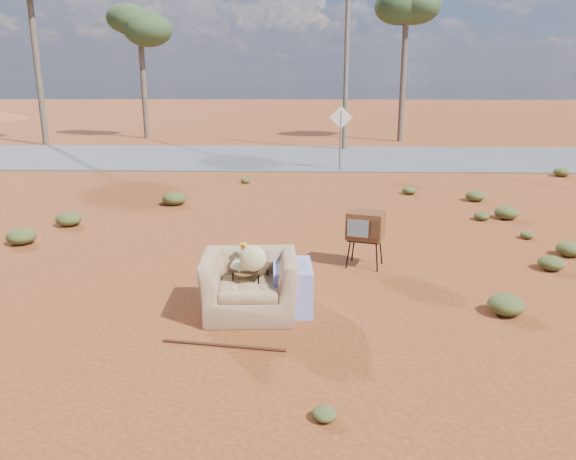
{
  "coord_description": "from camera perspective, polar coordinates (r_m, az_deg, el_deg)",
  "views": [
    {
      "loc": [
        0.34,
        -7.32,
        3.19
      ],
      "look_at": [
        0.06,
        1.29,
        0.8
      ],
      "focal_mm": 35.0,
      "sensor_mm": 36.0,
      "label": 1
    }
  ],
  "objects": [
    {
      "name": "tv_unit",
      "position": [
        9.59,
        7.89,
        0.38
      ],
      "size": [
        0.71,
        0.64,
        0.96
      ],
      "rotation": [
        0.0,
        0.0,
        -0.31
      ],
      "color": "black",
      "rests_on": "ground"
    },
    {
      "name": "highway",
      "position": [
        22.55,
        0.99,
        7.4
      ],
      "size": [
        140.0,
        7.0,
        0.04
      ],
      "primitive_type": "cube",
      "color": "#565659",
      "rests_on": "ground"
    },
    {
      "name": "utility_pole_center",
      "position": [
        24.9,
        5.97,
        17.61
      ],
      "size": [
        1.4,
        0.2,
        8.0
      ],
      "color": "brown",
      "rests_on": "ground"
    },
    {
      "name": "ground",
      "position": [
        7.99,
        -0.75,
        -8.02
      ],
      "size": [
        140.0,
        140.0,
        0.0
      ],
      "primitive_type": "plane",
      "color": "brown",
      "rests_on": "ground"
    },
    {
      "name": "side_table",
      "position": [
        7.74,
        -3.98,
        -3.42
      ],
      "size": [
        0.57,
        0.57,
        0.94
      ],
      "rotation": [
        0.0,
        0.0,
        -0.27
      ],
      "color": "#342313",
      "rests_on": "ground"
    },
    {
      "name": "rusty_bar",
      "position": [
        6.99,
        -6.56,
        -11.55
      ],
      "size": [
        1.53,
        0.26,
        0.04
      ],
      "primitive_type": "cylinder",
      "rotation": [
        0.0,
        1.57,
        -0.14
      ],
      "color": "#532416",
      "rests_on": "ground"
    },
    {
      "name": "eucalyptus_near_left",
      "position": [
        30.57,
        -14.82,
        19.24
      ],
      "size": [
        3.2,
        3.2,
        6.6
      ],
      "color": "brown",
      "rests_on": "ground"
    },
    {
      "name": "armchair",
      "position": [
        7.72,
        -3.11,
        -4.76
      ],
      "size": [
        1.54,
        1.04,
        1.12
      ],
      "rotation": [
        0.0,
        0.0,
        0.06
      ],
      "color": "#987853",
      "rests_on": "ground"
    },
    {
      "name": "eucalyptus_center",
      "position": [
        28.89,
        11.99,
        21.61
      ],
      "size": [
        3.2,
        3.2,
        7.6
      ],
      "color": "brown",
      "rests_on": "ground"
    },
    {
      "name": "scrub_patch",
      "position": [
        12.18,
        -3.69,
        0.95
      ],
      "size": [
        17.49,
        8.07,
        0.33
      ],
      "color": "#4E5826",
      "rests_on": "ground"
    },
    {
      "name": "road_sign",
      "position": [
        19.43,
        5.37,
        10.44
      ],
      "size": [
        0.78,
        0.06,
        2.19
      ],
      "color": "brown",
      "rests_on": "ground"
    }
  ]
}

